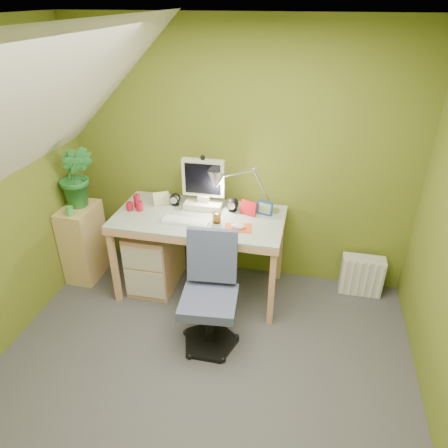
% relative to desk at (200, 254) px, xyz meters
% --- Properties ---
extents(floor, '(3.20, 3.20, 0.01)m').
position_rel_desk_xyz_m(floor, '(0.27, -1.18, -0.41)').
color(floor, '#45454A').
rests_on(floor, ground).
extents(ceiling, '(3.20, 3.20, 0.01)m').
position_rel_desk_xyz_m(ceiling, '(0.27, -1.18, 2.00)').
color(ceiling, white).
rests_on(ceiling, wall_back).
extents(wall_back, '(3.20, 0.01, 2.40)m').
position_rel_desk_xyz_m(wall_back, '(0.27, 0.42, 0.80)').
color(wall_back, olive).
rests_on(wall_back, floor).
extents(slope_ceiling, '(1.10, 3.20, 1.10)m').
position_rel_desk_xyz_m(slope_ceiling, '(-0.73, -1.18, 1.45)').
color(slope_ceiling, white).
rests_on(slope_ceiling, wall_left).
extents(desk, '(1.50, 0.75, 0.80)m').
position_rel_desk_xyz_m(desk, '(0.00, 0.00, 0.00)').
color(desk, tan).
rests_on(desk, floor).
extents(monitor, '(0.40, 0.24, 0.54)m').
position_rel_desk_xyz_m(monitor, '(0.00, 0.18, 0.67)').
color(monitor, beige).
rests_on(monitor, desk).
extents(speaker_left, '(0.10, 0.10, 0.12)m').
position_rel_desk_xyz_m(speaker_left, '(-0.27, 0.16, 0.46)').
color(speaker_left, black).
rests_on(speaker_left, desk).
extents(speaker_right, '(0.12, 0.12, 0.13)m').
position_rel_desk_xyz_m(speaker_right, '(0.27, 0.16, 0.47)').
color(speaker_right, black).
rests_on(speaker_right, desk).
extents(keyboard, '(0.41, 0.15, 0.02)m').
position_rel_desk_xyz_m(keyboard, '(-0.08, -0.14, 0.41)').
color(keyboard, white).
rests_on(keyboard, desk).
extents(mousepad, '(0.25, 0.20, 0.01)m').
position_rel_desk_xyz_m(mousepad, '(0.38, -0.14, 0.40)').
color(mousepad, '#C74D1F').
rests_on(mousepad, desk).
extents(mouse, '(0.13, 0.08, 0.04)m').
position_rel_desk_xyz_m(mouse, '(0.38, -0.14, 0.42)').
color(mouse, white).
rests_on(mouse, mousepad).
extents(amber_tumbler, '(0.09, 0.09, 0.09)m').
position_rel_desk_xyz_m(amber_tumbler, '(0.18, -0.08, 0.45)').
color(amber_tumbler, brown).
rests_on(amber_tumbler, desk).
extents(candle_cluster, '(0.18, 0.17, 0.12)m').
position_rel_desk_xyz_m(candle_cluster, '(-0.60, 0.01, 0.46)').
color(candle_cluster, red).
rests_on(candle_cluster, desk).
extents(photo_frame_red, '(0.15, 0.07, 0.13)m').
position_rel_desk_xyz_m(photo_frame_red, '(0.42, 0.12, 0.47)').
color(photo_frame_red, red).
rests_on(photo_frame_red, desk).
extents(photo_frame_blue, '(0.14, 0.06, 0.12)m').
position_rel_desk_xyz_m(photo_frame_blue, '(0.56, 0.16, 0.46)').
color(photo_frame_blue, navy).
rests_on(photo_frame_blue, desk).
extents(photo_frame_green, '(0.14, 0.09, 0.12)m').
position_rel_desk_xyz_m(photo_frame_green, '(-0.40, 0.14, 0.46)').
color(photo_frame_green, '#ABB77E').
rests_on(photo_frame_green, desk).
extents(desk_lamp, '(0.61, 0.29, 0.63)m').
position_rel_desk_xyz_m(desk_lamp, '(0.45, 0.18, 0.72)').
color(desk_lamp, '#ABACB0').
rests_on(desk_lamp, desk).
extents(side_ledge, '(0.28, 0.44, 0.76)m').
position_rel_desk_xyz_m(side_ledge, '(-1.18, -0.02, -0.02)').
color(side_ledge, tan).
rests_on(side_ledge, floor).
extents(potted_plant, '(0.37, 0.32, 0.60)m').
position_rel_desk_xyz_m(potted_plant, '(-1.16, 0.03, 0.66)').
color(potted_plant, '#287831').
rests_on(potted_plant, side_ledge).
extents(green_cup, '(0.08, 0.08, 0.09)m').
position_rel_desk_xyz_m(green_cup, '(-1.16, -0.17, 0.40)').
color(green_cup, green).
rests_on(green_cup, side_ledge).
extents(task_chair, '(0.53, 0.53, 0.88)m').
position_rel_desk_xyz_m(task_chair, '(0.26, -0.69, 0.04)').
color(task_chair, '#454E72').
rests_on(task_chair, floor).
extents(radiator, '(0.39, 0.16, 0.39)m').
position_rel_desk_xyz_m(radiator, '(1.50, 0.28, -0.21)').
color(radiator, silver).
rests_on(radiator, floor).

